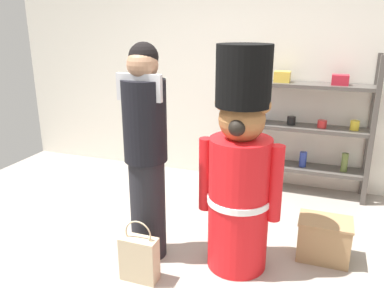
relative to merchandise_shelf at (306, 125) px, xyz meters
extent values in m
plane|color=#9E9389|center=(-0.63, -1.98, -0.79)|extent=(6.40, 6.40, 0.00)
cube|color=silver|center=(-0.63, 0.22, 0.51)|extent=(6.40, 0.12, 2.60)
cube|color=#4C4742|center=(-0.66, -0.15, 0.00)|extent=(0.05, 0.05, 1.58)
cube|color=#4C4742|center=(0.66, -0.15, 0.00)|extent=(0.05, 0.05, 1.58)
cube|color=#4C4742|center=(-0.66, 0.15, 0.00)|extent=(0.05, 0.05, 1.58)
cube|color=#4C4742|center=(0.66, 0.15, 0.00)|extent=(0.05, 0.05, 1.58)
cube|color=#4C4742|center=(0.00, 0.00, -0.51)|extent=(1.32, 0.30, 0.04)
cube|color=#4C4742|center=(0.00, 0.00, -0.03)|extent=(1.32, 0.30, 0.04)
cube|color=#4C4742|center=(0.00, 0.00, 0.44)|extent=(1.32, 0.30, 0.04)
cylinder|color=blue|center=(-0.50, 0.01, 0.03)|extent=(0.09, 0.09, 0.09)
cylinder|color=black|center=(-0.16, 0.02, 0.03)|extent=(0.09, 0.09, 0.09)
cylinder|color=red|center=(0.17, -0.01, 0.03)|extent=(0.10, 0.10, 0.08)
cylinder|color=yellow|center=(0.50, 0.01, 0.04)|extent=(0.09, 0.09, 0.10)
cylinder|color=silver|center=(-0.44, -0.01, -0.37)|extent=(0.07, 0.07, 0.23)
cylinder|color=navy|center=(0.00, -0.01, -0.40)|extent=(0.08, 0.08, 0.17)
cylinder|color=#596B33|center=(0.44, -0.01, -0.38)|extent=(0.07, 0.07, 0.21)
cube|color=gold|center=(-0.30, 0.00, 0.52)|extent=(0.17, 0.14, 0.12)
cube|color=#B21E2D|center=(0.30, 0.00, 0.52)|extent=(0.17, 0.14, 0.11)
cylinder|color=red|center=(-0.37, -1.65, -0.26)|extent=(0.47, 0.47, 1.07)
cylinder|color=white|center=(-0.37, -1.65, -0.21)|extent=(0.49, 0.49, 0.05)
sphere|color=#A0683A|center=(-0.37, -1.65, 0.42)|extent=(0.34, 0.34, 0.34)
sphere|color=#A0683A|center=(-0.52, -1.65, 0.53)|extent=(0.12, 0.12, 0.12)
sphere|color=#A0683A|center=(-0.23, -1.65, 0.53)|extent=(0.12, 0.12, 0.12)
cylinder|color=black|center=(-0.37, -1.65, 0.73)|extent=(0.40, 0.40, 0.43)
cylinder|color=red|center=(-0.64, -1.65, -0.04)|extent=(0.11, 0.11, 0.59)
cylinder|color=red|center=(-0.10, -1.65, -0.04)|extent=(0.11, 0.11, 0.59)
sphere|color=black|center=(-0.37, -1.80, 0.40)|extent=(0.12, 0.12, 0.12)
cylinder|color=black|center=(-1.10, -1.76, -0.37)|extent=(0.29, 0.29, 0.85)
cylinder|color=black|center=(-1.10, -1.76, 0.37)|extent=(0.34, 0.34, 0.63)
sphere|color=#A37556|center=(-1.10, -1.76, 0.79)|extent=(0.23, 0.23, 0.23)
cube|color=silver|center=(-1.10, -1.83, 0.64)|extent=(0.35, 0.04, 0.20)
sphere|color=black|center=(-1.10, -1.74, 0.85)|extent=(0.22, 0.22, 0.22)
cube|color=#C1AD89|center=(-1.02, -2.09, -0.62)|extent=(0.29, 0.13, 0.35)
torus|color=#C1AD89|center=(-1.02, -2.09, -0.40)|extent=(0.21, 0.01, 0.21)
cube|color=#9E7A51|center=(0.28, -1.33, -0.63)|extent=(0.41, 0.28, 0.33)
cube|color=#9E7A51|center=(0.28, -1.33, -0.45)|extent=(0.42, 0.29, 0.02)
camera|label=1|loc=(0.19, -4.30, 1.08)|focal=35.84mm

